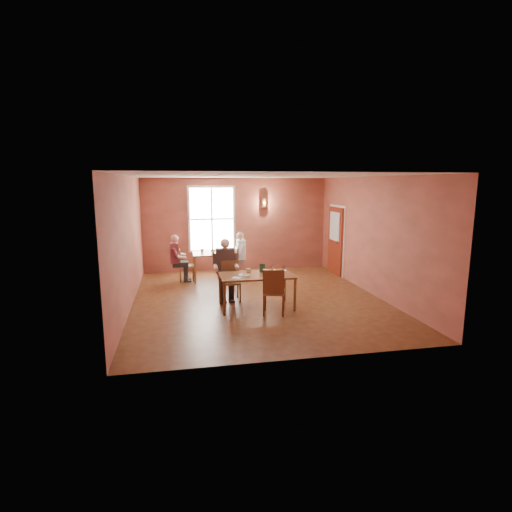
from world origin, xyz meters
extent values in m
cube|color=brown|center=(0.00, 0.00, 0.00)|extent=(6.00, 7.00, 0.01)
cube|color=brown|center=(0.00, 3.50, 1.50)|extent=(6.00, 0.04, 3.00)
cube|color=brown|center=(0.00, -3.50, 1.50)|extent=(6.00, 0.04, 3.00)
cube|color=brown|center=(-3.00, 0.00, 1.50)|extent=(0.04, 7.00, 3.00)
cube|color=brown|center=(3.00, 0.00, 1.50)|extent=(0.04, 7.00, 3.00)
cube|color=white|center=(0.00, 0.00, 3.00)|extent=(6.00, 7.00, 0.04)
cube|color=white|center=(-0.80, 3.45, 1.70)|extent=(1.36, 0.10, 1.96)
cube|color=maroon|center=(2.94, 2.30, 1.05)|extent=(0.12, 1.04, 2.10)
cylinder|color=brown|center=(0.90, 3.40, 2.20)|extent=(0.16, 0.16, 0.28)
cylinder|color=white|center=(-0.45, -0.69, 0.80)|extent=(0.29, 0.29, 0.04)
cube|color=tan|center=(-0.34, -0.57, 0.83)|extent=(0.10, 0.10, 0.11)
cube|color=#1F3D27|center=(0.02, -0.43, 0.88)|extent=(0.14, 0.09, 0.21)
cube|color=silver|center=(-0.24, -0.94, 0.78)|extent=(0.21, 0.04, 0.00)
cube|color=silver|center=(-0.65, -0.88, 0.78)|extent=(0.25, 0.25, 0.01)
cube|color=black|center=(0.36, -0.96, 0.79)|extent=(0.14, 0.05, 0.02)
imported|color=silver|center=(-0.89, 2.20, 0.86)|extent=(0.13, 0.13, 0.10)
imported|color=white|center=(-1.19, 2.41, 0.86)|extent=(0.14, 0.14, 0.10)
camera|label=1|loc=(-1.89, -9.35, 2.83)|focal=28.00mm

